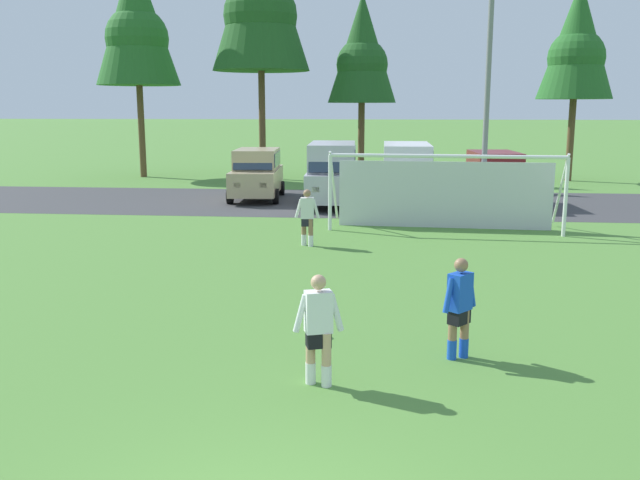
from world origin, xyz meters
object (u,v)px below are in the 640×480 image
player_midfield_center (307,218)px  parked_car_slot_center (494,178)px  player_striker_near (459,309)px  player_defender_far (318,330)px  soccer_goal (444,190)px  street_lamp (492,106)px  parked_car_slot_far_left (257,174)px  soccer_ball (318,331)px  parked_car_slot_center_left (406,174)px  parked_car_slot_left (332,172)px

player_midfield_center → parked_car_slot_center: size_ratio=0.35×
player_striker_near → player_defender_far: 2.47m
soccer_goal → player_defender_far: size_ratio=4.58×
parked_car_slot_center → street_lamp: 5.82m
player_midfield_center → parked_car_slot_center: parked_car_slot_center is taller
player_midfield_center → player_defender_far: 10.08m
parked_car_slot_far_left → soccer_goal: bearing=-41.7°
soccer_ball → street_lamp: bearing=69.3°
player_defender_far → parked_car_slot_far_left: (-4.70, 19.87, 0.29)m
soccer_ball → player_striker_near: bearing=-19.2°
parked_car_slot_far_left → parked_car_slot_center_left: size_ratio=0.98×
parked_car_slot_left → street_lamp: size_ratio=0.64×
soccer_goal → parked_car_slot_left: 6.60m
soccer_goal → player_defender_far: (-2.79, -13.20, -0.47)m
parked_car_slot_far_left → parked_car_slot_left: size_ratio=0.97×
parked_car_slot_left → parked_car_slot_center_left: size_ratio=1.01×
soccer_ball → player_striker_near: size_ratio=0.13×
soccer_goal → player_midfield_center: size_ratio=4.58×
player_defender_far → street_lamp: street_lamp is taller
player_midfield_center → player_striker_near: bearing=-68.4°
parked_car_slot_far_left → street_lamp: 11.08m
player_defender_far → parked_car_slot_center: bearing=74.6°
player_defender_far → parked_car_slot_left: (-1.29, 18.39, 0.52)m
soccer_goal → player_defender_far: bearing=-101.9°
player_midfield_center → parked_car_slot_far_left: size_ratio=0.35×
soccer_goal → player_midfield_center: 5.25m
parked_car_slot_center_left → soccer_goal: bearing=-77.3°
parked_car_slot_far_left → parked_car_slot_center: size_ratio=1.00×
player_midfield_center → parked_car_slot_center: 11.26m
parked_car_slot_center_left → parked_car_slot_far_left: bearing=164.5°
soccer_ball → soccer_goal: soccer_goal is taller
player_defender_far → street_lamp: bearing=73.0°
player_striker_near → soccer_goal: bearing=86.7°
player_midfield_center → parked_car_slot_far_left: bearing=108.8°
player_midfield_center → parked_car_slot_left: (0.04, 8.40, 0.52)m
parked_car_slot_center_left → player_defender_far: bearing=-95.3°
player_midfield_center → parked_car_slot_left: parked_car_slot_left is taller
player_striker_near → soccer_ball: bearing=160.8°
soccer_ball → parked_car_slot_far_left: 18.36m
soccer_ball → player_midfield_center: bearing=98.0°
player_striker_near → parked_car_slot_left: size_ratio=0.34×
soccer_ball → parked_car_slot_center_left: parked_car_slot_center_left is taller
player_defender_far → parked_car_slot_center: 19.82m
parked_car_slot_left → parked_car_slot_center_left: (2.98, -0.29, 0.00)m
soccer_ball → parked_car_slot_left: 16.38m
parked_car_slot_center_left → parked_car_slot_left: bearing=174.4°
parked_car_slot_left → soccer_goal: bearing=-51.8°
player_midfield_center → street_lamp: size_ratio=0.21×
soccer_ball → parked_car_slot_center: 17.90m
soccer_goal → soccer_ball: bearing=-105.2°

